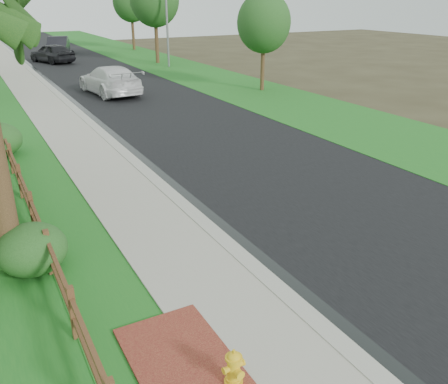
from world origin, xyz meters
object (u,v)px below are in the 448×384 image
ranch_fence (25,193)px  white_suv (110,80)px  fire_hydrant (234,368)px  dark_car_mid (52,53)px  streetlight (164,3)px

ranch_fence → white_suv: bearing=66.4°
fire_hydrant → dark_car_mid: (4.64, 41.24, 0.47)m
fire_hydrant → white_suv: 24.83m
fire_hydrant → white_suv: white_suv is taller
white_suv → streetlight: (7.58, 9.36, 4.23)m
streetlight → ranch_fence: bearing=-119.9°
ranch_fence → fire_hydrant: ranch_fence is taller
fire_hydrant → white_suv: bearing=78.2°
ranch_fence → dark_car_mid: (6.54, 32.90, 0.25)m
white_suv → dark_car_mid: (-0.44, 16.94, -0.01)m
white_suv → dark_car_mid: size_ratio=1.18×
fire_hydrant → streetlight: size_ratio=0.07×
ranch_fence → streetlight: (14.56, 25.32, 4.48)m
fire_hydrant → white_suv: size_ratio=0.11×
streetlight → fire_hydrant: bearing=-110.6°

